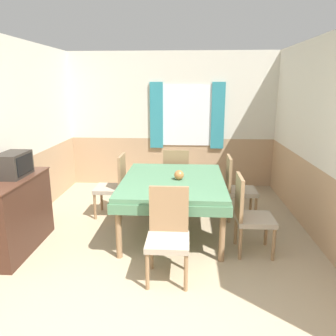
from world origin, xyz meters
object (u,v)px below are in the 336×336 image
at_px(vase, 179,175).
at_px(chair_right_near, 249,213).
at_px(tv, 14,165).
at_px(chair_right_far, 237,186).
at_px(chair_left_far, 114,184).
at_px(chair_head_window, 176,175).
at_px(chair_head_near, 168,232).
at_px(sideboard, 15,214).
at_px(dining_table, 173,186).

bearing_deg(vase, chair_right_near, -30.13).
distance_m(tv, vase, 2.05).
relative_size(chair_right_near, chair_right_far, 1.00).
relative_size(chair_right_far, chair_left_far, 1.00).
relative_size(chair_right_near, vase, 7.38).
height_order(chair_head_window, tv, tv).
distance_m(chair_head_near, chair_right_near, 1.09).
height_order(chair_right_near, vase, chair_right_near).
relative_size(chair_right_near, tv, 2.11).
bearing_deg(sideboard, chair_head_near, -13.74).
height_order(chair_head_window, chair_right_far, same).
bearing_deg(chair_head_window, chair_left_far, -148.44).
height_order(chair_right_far, vase, chair_right_far).
bearing_deg(sideboard, chair_head_window, 42.51).
relative_size(dining_table, vase, 13.26).
height_order(sideboard, tv, tv).
height_order(chair_head_window, chair_head_near, same).
relative_size(chair_head_window, vase, 7.38).
bearing_deg(chair_right_near, dining_table, -119.60).
height_order(chair_head_near, chair_right_near, same).
height_order(chair_head_near, vase, chair_head_near).
distance_m(sideboard, vase, 2.09).
bearing_deg(chair_head_near, chair_left_far, -60.26).
bearing_deg(chair_right_far, dining_table, -60.40).
distance_m(chair_left_far, sideboard, 1.51).
bearing_deg(chair_left_far, chair_head_near, -150.26).
distance_m(chair_head_window, vase, 1.18).
xyz_separation_m(dining_table, vase, (0.08, -0.03, 0.17)).
bearing_deg(chair_head_window, chair_right_near, -60.26).
bearing_deg(vase, tv, -165.77).
distance_m(chair_head_window, chair_head_near, 2.20).
height_order(chair_head_window, vase, chair_head_window).
bearing_deg(chair_right_near, sideboard, -87.81).
height_order(chair_head_near, chair_right_far, same).
bearing_deg(vase, chair_head_window, 93.97).
distance_m(dining_table, sideboard, 2.01).
relative_size(chair_left_far, sideboard, 0.82).
bearing_deg(chair_head_near, chair_right_far, -119.74).
relative_size(sideboard, vase, 9.03).
relative_size(chair_head_near, chair_left_far, 1.00).
height_order(chair_head_near, sideboard, chair_head_near).
height_order(chair_right_near, sideboard, chair_right_near).
height_order(dining_table, sideboard, sideboard).
xyz_separation_m(chair_head_near, chair_right_near, (0.93, 0.57, 0.00)).
bearing_deg(dining_table, chair_head_near, -90.00).
bearing_deg(chair_right_near, chair_right_far, -180.00).
bearing_deg(sideboard, chair_left_far, 50.38).
xyz_separation_m(chair_right_far, sideboard, (-2.83, -1.17, -0.04)).
bearing_deg(tv, vase, 14.23).
relative_size(chair_head_window, chair_head_near, 1.00).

